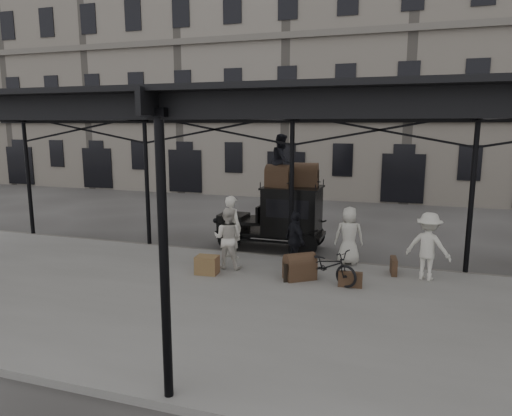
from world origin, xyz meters
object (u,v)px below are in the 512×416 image
at_px(taxi, 283,215).
at_px(porter_official, 295,240).
at_px(bicycle, 327,265).
at_px(steamer_trunk_roof_near, 279,178).
at_px(steamer_trunk_platform, 300,268).
at_px(porter_left, 232,227).

relative_size(taxi, porter_official, 2.21).
bearing_deg(taxi, bicycle, -58.11).
xyz_separation_m(steamer_trunk_roof_near, steamer_trunk_platform, (1.39, -2.98, -2.04)).
bearing_deg(bicycle, porter_left, 89.84).
distance_m(porter_left, steamer_trunk_platform, 2.85).
relative_size(bicycle, steamer_trunk_platform, 2.16).
height_order(taxi, steamer_trunk_platform, taxi).
relative_size(porter_left, porter_official, 1.17).
height_order(porter_left, bicycle, porter_left).
relative_size(taxi, steamer_trunk_roof_near, 4.33).
distance_m(taxi, steamer_trunk_platform, 3.56).
relative_size(taxi, steamer_trunk_platform, 4.53).
bearing_deg(porter_official, taxi, -18.13).
relative_size(steamer_trunk_roof_near, steamer_trunk_platform, 1.05).
bearing_deg(porter_official, steamer_trunk_platform, 160.18).
height_order(taxi, bicycle, taxi).
height_order(steamer_trunk_roof_near, steamer_trunk_platform, steamer_trunk_roof_near).
bearing_deg(steamer_trunk_roof_near, steamer_trunk_platform, -55.82).
bearing_deg(steamer_trunk_roof_near, taxi, 81.14).
distance_m(porter_left, porter_official, 2.15).
relative_size(porter_left, bicycle, 1.11).
distance_m(bicycle, steamer_trunk_roof_near, 4.14).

